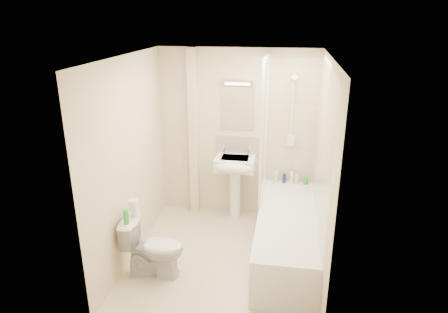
# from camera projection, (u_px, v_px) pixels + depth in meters

# --- Properties ---
(floor) EXTENTS (2.50, 2.50, 0.00)m
(floor) POSITION_uv_depth(u_px,v_px,m) (223.00, 258.00, 4.89)
(floor) COLOR beige
(floor) RESTS_ON ground
(wall_back) EXTENTS (2.20, 0.02, 2.40)m
(wall_back) POSITION_uv_depth(u_px,v_px,m) (237.00, 135.00, 5.64)
(wall_back) COLOR beige
(wall_back) RESTS_ON ground
(wall_left) EXTENTS (0.02, 2.50, 2.40)m
(wall_left) POSITION_uv_depth(u_px,v_px,m) (130.00, 161.00, 4.64)
(wall_left) COLOR beige
(wall_left) RESTS_ON ground
(wall_right) EXTENTS (0.02, 2.50, 2.40)m
(wall_right) POSITION_uv_depth(u_px,v_px,m) (323.00, 172.00, 4.31)
(wall_right) COLOR beige
(wall_right) RESTS_ON ground
(ceiling) EXTENTS (2.20, 2.50, 0.02)m
(ceiling) POSITION_uv_depth(u_px,v_px,m) (223.00, 57.00, 4.07)
(ceiling) COLOR white
(ceiling) RESTS_ON wall_back
(tile_back) EXTENTS (0.70, 0.01, 1.75)m
(tile_back) POSITION_uv_depth(u_px,v_px,m) (292.00, 122.00, 5.44)
(tile_back) COLOR beige
(tile_back) RESTS_ON wall_back
(tile_right) EXTENTS (0.01, 2.10, 1.75)m
(tile_right) POSITION_uv_depth(u_px,v_px,m) (322.00, 147.00, 4.42)
(tile_right) COLOR beige
(tile_right) RESTS_ON wall_right
(pipe_boxing) EXTENTS (0.12, 0.12, 2.40)m
(pipe_boxing) POSITION_uv_depth(u_px,v_px,m) (194.00, 134.00, 5.68)
(pipe_boxing) COLOR beige
(pipe_boxing) RESTS_ON ground
(splashback) EXTENTS (0.60, 0.02, 0.30)m
(splashback) POSITION_uv_depth(u_px,v_px,m) (237.00, 146.00, 5.69)
(splashback) COLOR beige
(splashback) RESTS_ON wall_back
(mirror) EXTENTS (0.46, 0.01, 0.60)m
(mirror) POSITION_uv_depth(u_px,v_px,m) (237.00, 109.00, 5.50)
(mirror) COLOR white
(mirror) RESTS_ON wall_back
(strip_light) EXTENTS (0.42, 0.07, 0.07)m
(strip_light) POSITION_uv_depth(u_px,v_px,m) (238.00, 82.00, 5.35)
(strip_light) COLOR silver
(strip_light) RESTS_ON wall_back
(bathtub) EXTENTS (0.70, 2.10, 0.55)m
(bathtub) POSITION_uv_depth(u_px,v_px,m) (286.00, 234.00, 4.86)
(bathtub) COLOR white
(bathtub) RESTS_ON ground
(shower_screen) EXTENTS (0.04, 0.92, 1.80)m
(shower_screen) POSITION_uv_depth(u_px,v_px,m) (264.00, 128.00, 5.07)
(shower_screen) COLOR white
(shower_screen) RESTS_ON bathtub
(shower_fixture) EXTENTS (0.10, 0.16, 0.99)m
(shower_fixture) POSITION_uv_depth(u_px,v_px,m) (292.00, 114.00, 5.35)
(shower_fixture) COLOR white
(shower_fixture) RESTS_ON wall_back
(pedestal_sink) EXTENTS (0.55, 0.50, 1.06)m
(pedestal_sink) POSITION_uv_depth(u_px,v_px,m) (235.00, 171.00, 5.57)
(pedestal_sink) COLOR white
(pedestal_sink) RESTS_ON ground
(bottle_white_a) EXTENTS (0.06, 0.06, 0.16)m
(bottle_white_a) POSITION_uv_depth(u_px,v_px,m) (276.00, 177.00, 5.66)
(bottle_white_a) COLOR silver
(bottle_white_a) RESTS_ON bathtub
(bottle_blue) EXTENTS (0.05, 0.05, 0.13)m
(bottle_blue) POSITION_uv_depth(u_px,v_px,m) (284.00, 178.00, 5.65)
(bottle_blue) COLOR navy
(bottle_blue) RESTS_ON bathtub
(bottle_cream) EXTENTS (0.06, 0.06, 0.17)m
(bottle_cream) POSITION_uv_depth(u_px,v_px,m) (292.00, 178.00, 5.63)
(bottle_cream) COLOR beige
(bottle_cream) RESTS_ON bathtub
(bottle_white_b) EXTENTS (0.06, 0.06, 0.14)m
(bottle_white_b) POSITION_uv_depth(u_px,v_px,m) (297.00, 179.00, 5.62)
(bottle_white_b) COLOR silver
(bottle_white_b) RESTS_ON bathtub
(bottle_green) EXTENTS (0.07, 0.07, 0.10)m
(bottle_green) POSITION_uv_depth(u_px,v_px,m) (306.00, 181.00, 5.61)
(bottle_green) COLOR green
(bottle_green) RESTS_ON bathtub
(toilet) EXTENTS (0.44, 0.70, 0.68)m
(toilet) POSITION_uv_depth(u_px,v_px,m) (154.00, 248.00, 4.48)
(toilet) COLOR white
(toilet) RESTS_ON ground
(toilet_roll_lower) EXTENTS (0.10, 0.10, 0.09)m
(toilet_roll_lower) POSITION_uv_depth(u_px,v_px,m) (135.00, 212.00, 4.46)
(toilet_roll_lower) COLOR white
(toilet_roll_lower) RESTS_ON toilet
(toilet_roll_upper) EXTENTS (0.11, 0.11, 0.11)m
(toilet_roll_upper) POSITION_uv_depth(u_px,v_px,m) (134.00, 204.00, 4.40)
(toilet_roll_upper) COLOR white
(toilet_roll_upper) RESTS_ON toilet_roll_lower
(green_bottle) EXTENTS (0.06, 0.06, 0.17)m
(green_bottle) POSITION_uv_depth(u_px,v_px,m) (126.00, 217.00, 4.27)
(green_bottle) COLOR green
(green_bottle) RESTS_ON toilet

